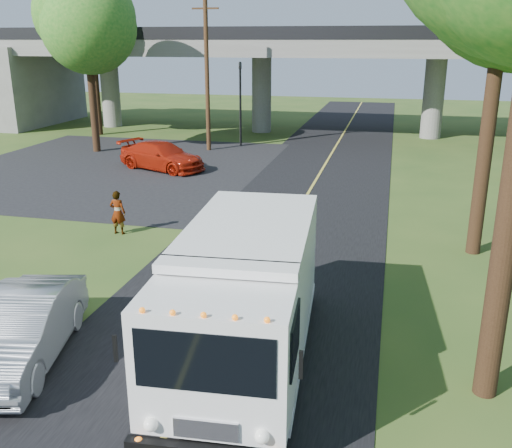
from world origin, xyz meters
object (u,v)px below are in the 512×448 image
(traffic_signal, at_px, (240,95))
(silver_sedan, at_px, (22,329))
(utility_pole, at_px, (207,73))
(step_van, at_px, (244,294))
(pedestrian, at_px, (118,212))
(tree_left_far, at_px, (92,25))
(red_sedan, at_px, (162,156))
(tree_left_lot, at_px, (87,13))

(traffic_signal, relative_size, silver_sedan, 1.18)
(utility_pole, distance_m, step_van, 24.63)
(utility_pole, height_order, pedestrian, utility_pole)
(utility_pole, bearing_deg, silver_sedan, -81.29)
(tree_left_far, xyz_separation_m, pedestrian, (11.14, -19.76, -6.68))
(traffic_signal, height_order, red_sedan, traffic_signal)
(red_sedan, bearing_deg, step_van, -131.92)
(red_sedan, bearing_deg, silver_sedan, -145.84)
(utility_pole, distance_m, pedestrian, 16.48)
(utility_pole, bearing_deg, tree_left_far, 157.57)
(utility_pole, distance_m, tree_left_lot, 7.43)
(tree_left_lot, distance_m, tree_left_far, 6.72)
(step_van, bearing_deg, red_sedan, 113.36)
(tree_left_far, distance_m, pedestrian, 23.64)
(step_van, bearing_deg, tree_left_lot, 120.85)
(pedestrian, bearing_deg, tree_left_lot, -58.56)
(red_sedan, height_order, pedestrian, pedestrian)
(utility_pole, distance_m, tree_left_far, 10.45)
(traffic_signal, distance_m, step_van, 25.96)
(tree_left_lot, bearing_deg, silver_sedan, -65.45)
(utility_pole, xyz_separation_m, tree_left_far, (-9.29, 3.84, 2.86))
(tree_left_far, bearing_deg, red_sedan, -48.22)
(traffic_signal, distance_m, red_sedan, 8.48)
(utility_pole, distance_m, silver_sedan, 24.59)
(tree_left_lot, relative_size, step_van, 1.50)
(step_van, bearing_deg, traffic_signal, 101.05)
(tree_left_far, bearing_deg, silver_sedan, -65.01)
(traffic_signal, bearing_deg, red_sedan, -105.60)
(silver_sedan, bearing_deg, traffic_signal, 80.93)
(red_sedan, bearing_deg, pedestrian, -145.29)
(utility_pole, height_order, red_sedan, utility_pole)
(step_van, height_order, pedestrian, step_van)
(tree_left_far, bearing_deg, step_van, -56.86)
(step_van, xyz_separation_m, red_sedan, (-8.92, 17.21, -0.85))
(tree_left_far, distance_m, red_sedan, 14.58)
(tree_left_far, xyz_separation_m, step_van, (17.53, -26.85, -5.89))
(traffic_signal, height_order, pedestrian, traffic_signal)
(tree_left_lot, relative_size, pedestrian, 6.78)
(pedestrian, bearing_deg, step_van, 132.83)
(traffic_signal, xyz_separation_m, step_van, (6.74, -25.02, -1.64))
(tree_left_far, bearing_deg, traffic_signal, -9.65)
(red_sedan, bearing_deg, tree_left_lot, 77.72)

